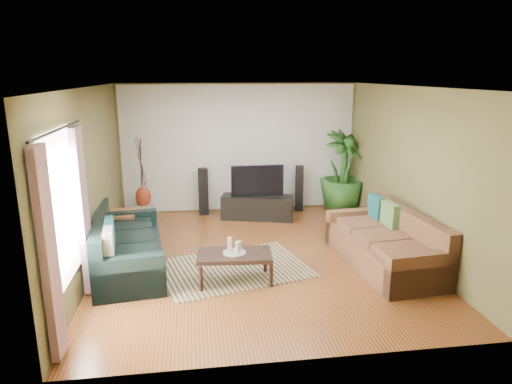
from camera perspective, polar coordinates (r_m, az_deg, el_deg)
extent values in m
plane|color=brown|center=(7.46, 0.22, -8.22)|extent=(5.50, 5.50, 0.00)
plane|color=white|center=(6.87, 0.24, 13.00)|extent=(5.50, 5.50, 0.00)
plane|color=brown|center=(9.72, -2.09, 5.48)|extent=(5.00, 0.00, 5.00)
plane|color=brown|center=(4.44, 5.30, -5.79)|extent=(5.00, 0.00, 5.00)
plane|color=brown|center=(7.14, -20.06, 1.23)|extent=(0.00, 5.50, 5.50)
plane|color=brown|center=(7.79, 18.76, 2.41)|extent=(0.00, 5.50, 5.50)
plane|color=white|center=(9.71, -2.09, 5.47)|extent=(4.90, 0.00, 4.90)
plane|color=white|center=(5.62, -23.15, -2.03)|extent=(0.00, 1.80, 1.80)
cube|color=gray|center=(5.00, -24.47, -7.21)|extent=(0.08, 0.35, 2.20)
cube|color=gray|center=(6.37, -20.81, -2.26)|extent=(0.08, 0.35, 2.20)
cylinder|color=black|center=(5.43, -23.59, 7.12)|extent=(0.03, 1.90, 0.03)
cube|color=black|center=(7.19, -15.65, -6.03)|extent=(1.22, 2.32, 0.85)
cube|color=brown|center=(7.30, 15.65, -5.70)|extent=(1.21, 2.31, 0.85)
cube|color=tan|center=(7.08, -2.81, -9.49)|extent=(2.48, 2.03, 0.01)
cube|color=black|center=(6.60, -2.70, -9.36)|extent=(1.09, 0.66, 0.43)
cylinder|color=#9A9A95|center=(6.51, -2.72, -7.58)|extent=(0.32, 0.32, 0.01)
cylinder|color=beige|center=(6.49, -3.29, -6.59)|extent=(0.07, 0.07, 0.21)
cylinder|color=beige|center=(6.44, -2.34, -6.97)|extent=(0.07, 0.07, 0.16)
cylinder|color=#F2EECC|center=(6.54, -2.17, -6.75)|extent=(0.07, 0.07, 0.13)
cube|color=black|center=(9.31, 0.18, -1.92)|extent=(1.51, 0.79, 0.48)
cube|color=black|center=(9.19, 0.17, 1.44)|extent=(1.06, 0.06, 0.63)
cube|color=black|center=(9.61, -6.59, 0.07)|extent=(0.20, 0.22, 0.99)
cube|color=black|center=(9.86, 5.42, 0.45)|extent=(0.22, 0.23, 0.98)
imported|color=#21511B|center=(9.88, 10.85, 2.49)|extent=(1.33, 1.33, 1.72)
cylinder|color=black|center=(10.06, 10.65, -1.62)|extent=(0.32, 0.32, 0.25)
cube|color=#969694|center=(9.50, -13.80, -2.50)|extent=(0.37, 0.37, 0.33)
ellipsoid|color=maroon|center=(9.41, -13.92, -0.64)|extent=(0.31, 0.31, 0.43)
cube|color=#925D2F|center=(8.30, -16.39, -4.31)|extent=(0.60, 0.60, 0.57)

